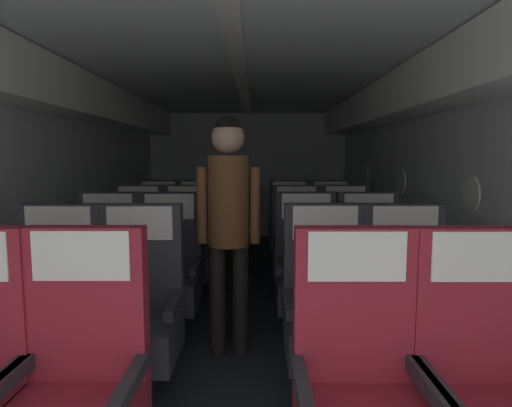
{
  "coord_description": "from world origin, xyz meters",
  "views": [
    {
      "loc": [
        0.14,
        -0.11,
        1.38
      ],
      "look_at": [
        0.12,
        4.15,
        0.92
      ],
      "focal_mm": 29.95,
      "sensor_mm": 36.0,
      "label": 1
    }
  ],
  "objects_px": {
    "seat_c_left_aisle": "(170,274)",
    "seat_e_right_aisle": "(333,235)",
    "seat_a_right_aisle": "(489,397)",
    "seat_c_right_window": "(309,274)",
    "seat_b_right_window": "(328,314)",
    "seat_d_left_aisle": "(189,250)",
    "seat_d_right_window": "(299,251)",
    "seat_a_right_window": "(361,396)",
    "seat_e_left_aisle": "(199,235)",
    "seat_d_right_aisle": "(348,250)",
    "seat_c_left_window": "(108,274)",
    "seat_b_left_window": "(57,314)",
    "seat_b_right_aisle": "(410,314)",
    "seat_a_left_aisle": "(79,394)",
    "seat_e_left_window": "(160,235)",
    "seat_e_right_window": "(291,235)",
    "seat_c_right_aisle": "(372,274)",
    "flight_attendant": "(230,210)",
    "seat_d_left_window": "(139,250)",
    "seat_b_left_aisle": "(140,315)"
  },
  "relations": [
    {
      "from": "seat_c_left_aisle",
      "to": "seat_c_right_aisle",
      "type": "height_order",
      "value": "same"
    },
    {
      "from": "seat_b_left_aisle",
      "to": "seat_b_right_window",
      "type": "distance_m",
      "value": 1.1
    },
    {
      "from": "seat_e_right_window",
      "to": "flight_attendant",
      "type": "distance_m",
      "value": 2.24
    },
    {
      "from": "seat_a_left_aisle",
      "to": "seat_b_left_aisle",
      "type": "xyz_separation_m",
      "value": [
        0.0,
        0.84,
        0.0
      ]
    },
    {
      "from": "seat_a_left_aisle",
      "to": "seat_d_right_aisle",
      "type": "distance_m",
      "value": 3.02
    },
    {
      "from": "seat_b_left_window",
      "to": "seat_b_right_window",
      "type": "bearing_deg",
      "value": 0.5
    },
    {
      "from": "seat_e_left_window",
      "to": "seat_e_right_aisle",
      "type": "xyz_separation_m",
      "value": [
        2.05,
        -0.0,
        0.0
      ]
    },
    {
      "from": "seat_a_right_aisle",
      "to": "seat_e_right_aisle",
      "type": "distance_m",
      "value": 3.41
    },
    {
      "from": "seat_e_left_aisle",
      "to": "seat_c_right_aisle",
      "type": "bearing_deg",
      "value": -47.17
    },
    {
      "from": "seat_c_left_aisle",
      "to": "seat_c_right_window",
      "type": "relative_size",
      "value": 1.0
    },
    {
      "from": "seat_b_right_aisle",
      "to": "seat_d_right_window",
      "type": "height_order",
      "value": "same"
    },
    {
      "from": "seat_d_left_window",
      "to": "seat_d_right_aisle",
      "type": "xyz_separation_m",
      "value": [
        2.06,
        0.01,
        0.0
      ]
    },
    {
      "from": "seat_e_left_window",
      "to": "seat_e_right_window",
      "type": "bearing_deg",
      "value": 0.57
    },
    {
      "from": "seat_c_left_window",
      "to": "seat_c_left_aisle",
      "type": "bearing_deg",
      "value": -1.87
    },
    {
      "from": "seat_c_right_window",
      "to": "seat_d_right_aisle",
      "type": "relative_size",
      "value": 1.0
    },
    {
      "from": "seat_c_left_window",
      "to": "seat_e_right_window",
      "type": "xyz_separation_m",
      "value": [
        1.57,
        1.71,
        0.0
      ]
    },
    {
      "from": "seat_d_right_aisle",
      "to": "seat_e_left_window",
      "type": "relative_size",
      "value": 1.0
    },
    {
      "from": "seat_e_left_aisle",
      "to": "seat_c_left_window",
      "type": "bearing_deg",
      "value": -105.85
    },
    {
      "from": "seat_a_right_aisle",
      "to": "seat_c_right_window",
      "type": "height_order",
      "value": "same"
    },
    {
      "from": "seat_a_left_aisle",
      "to": "seat_b_right_aisle",
      "type": "relative_size",
      "value": 1.0
    },
    {
      "from": "seat_b_left_aisle",
      "to": "seat_c_left_aisle",
      "type": "relative_size",
      "value": 1.0
    },
    {
      "from": "seat_b_right_aisle",
      "to": "flight_attendant",
      "type": "height_order",
      "value": "flight_attendant"
    },
    {
      "from": "seat_b_left_window",
      "to": "seat_c_right_window",
      "type": "height_order",
      "value": "same"
    },
    {
      "from": "seat_a_right_window",
      "to": "seat_d_right_window",
      "type": "bearing_deg",
      "value": 89.96
    },
    {
      "from": "seat_a_right_window",
      "to": "seat_d_left_aisle",
      "type": "bearing_deg",
      "value": 112.77
    },
    {
      "from": "seat_c_right_window",
      "to": "seat_d_left_aisle",
      "type": "distance_m",
      "value": 1.36
    },
    {
      "from": "seat_b_left_window",
      "to": "flight_attendant",
      "type": "relative_size",
      "value": 0.67
    },
    {
      "from": "seat_b_right_window",
      "to": "seat_e_left_window",
      "type": "distance_m",
      "value": 2.99
    },
    {
      "from": "seat_d_left_aisle",
      "to": "seat_d_right_window",
      "type": "height_order",
      "value": "same"
    },
    {
      "from": "seat_c_right_window",
      "to": "seat_d_left_window",
      "type": "xyz_separation_m",
      "value": [
        -1.57,
        0.84,
        0.0
      ]
    },
    {
      "from": "seat_b_right_window",
      "to": "seat_e_left_window",
      "type": "xyz_separation_m",
      "value": [
        -1.57,
        2.54,
        0.0
      ]
    },
    {
      "from": "seat_a_right_aisle",
      "to": "seat_c_right_window",
      "type": "distance_m",
      "value": 1.79
    },
    {
      "from": "seat_b_left_aisle",
      "to": "seat_c_left_window",
      "type": "relative_size",
      "value": 1.0
    },
    {
      "from": "seat_d_left_window",
      "to": "seat_e_right_window",
      "type": "xyz_separation_m",
      "value": [
        1.56,
        0.86,
        0.0
      ]
    },
    {
      "from": "seat_d_right_window",
      "to": "seat_c_right_window",
      "type": "bearing_deg",
      "value": -90.1
    },
    {
      "from": "seat_b_right_aisle",
      "to": "flight_attendant",
      "type": "relative_size",
      "value": 0.67
    },
    {
      "from": "seat_b_right_window",
      "to": "seat_d_left_aisle",
      "type": "relative_size",
      "value": 1.0
    },
    {
      "from": "seat_a_left_aisle",
      "to": "seat_a_right_aisle",
      "type": "xyz_separation_m",
      "value": [
        1.58,
        -0.01,
        0.0
      ]
    },
    {
      "from": "seat_a_left_aisle",
      "to": "seat_a_right_window",
      "type": "xyz_separation_m",
      "value": [
        1.09,
        -0.01,
        0.0
      ]
    },
    {
      "from": "seat_c_left_aisle",
      "to": "seat_c_right_aisle",
      "type": "bearing_deg",
      "value": 0.42
    },
    {
      "from": "seat_b_left_window",
      "to": "seat_c_left_aisle",
      "type": "height_order",
      "value": "same"
    },
    {
      "from": "seat_c_left_aisle",
      "to": "seat_e_right_window",
      "type": "height_order",
      "value": "same"
    },
    {
      "from": "seat_d_left_window",
      "to": "seat_a_right_window",
      "type": "bearing_deg",
      "value": -58.6
    },
    {
      "from": "seat_c_right_window",
      "to": "seat_e_right_aisle",
      "type": "height_order",
      "value": "same"
    },
    {
      "from": "seat_e_left_aisle",
      "to": "seat_c_left_aisle",
      "type": "bearing_deg",
      "value": -89.77
    },
    {
      "from": "seat_c_left_window",
      "to": "seat_d_right_aisle",
      "type": "distance_m",
      "value": 2.24
    },
    {
      "from": "seat_b_left_window",
      "to": "seat_e_right_window",
      "type": "relative_size",
      "value": 1.0
    },
    {
      "from": "seat_c_left_aisle",
      "to": "seat_e_right_aisle",
      "type": "xyz_separation_m",
      "value": [
        1.57,
        1.7,
        0.0
      ]
    },
    {
      "from": "flight_attendant",
      "to": "seat_b_right_aisle",
      "type": "bearing_deg",
      "value": -39.08
    },
    {
      "from": "seat_e_left_aisle",
      "to": "seat_d_right_aisle",
      "type": "bearing_deg",
      "value": -28.18
    }
  ]
}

